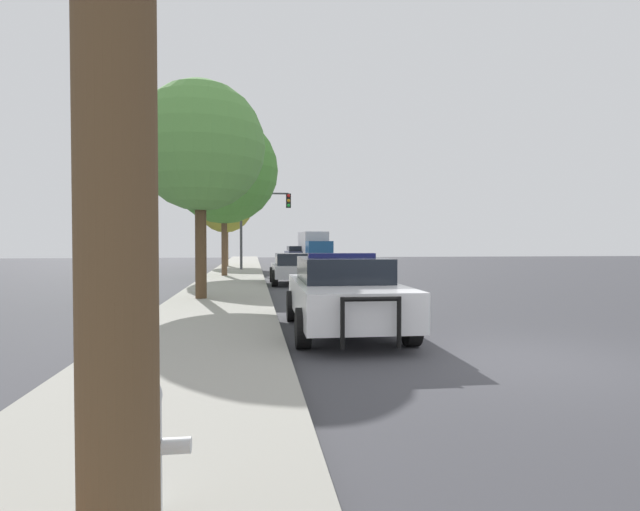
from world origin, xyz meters
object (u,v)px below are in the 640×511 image
(box_truck, at_px, (314,246))
(tree_sidewalk_far, at_px, (225,206))
(police_car, at_px, (343,292))
(car_background_distant, at_px, (296,253))
(tree_sidewalk_mid, at_px, (224,170))
(traffic_light, at_px, (261,214))
(fire_hydrant, at_px, (140,441))
(tree_sidewalk_near, at_px, (200,147))
(car_background_midblock, at_px, (293,268))

(box_truck, distance_m, tree_sidewalk_far, 14.13)
(police_car, bearing_deg, car_background_distant, -92.48)
(box_truck, relative_size, tree_sidewalk_mid, 0.87)
(police_car, distance_m, traffic_light, 22.02)
(police_car, bearing_deg, traffic_light, -85.67)
(fire_hydrant, xyz_separation_m, tree_sidewalk_mid, (-0.76, 22.68, 4.91))
(police_car, relative_size, tree_sidewalk_near, 0.77)
(traffic_light, relative_size, tree_sidewalk_near, 0.76)
(tree_sidewalk_near, bearing_deg, fire_hydrant, -85.93)
(car_background_distant, bearing_deg, box_truck, -47.80)
(traffic_light, distance_m, car_background_distant, 18.59)
(box_truck, relative_size, tree_sidewalk_near, 1.09)
(tree_sidewalk_far, bearing_deg, car_background_distant, 64.57)
(tree_sidewalk_far, bearing_deg, car_background_midblock, -76.25)
(police_car, height_order, traffic_light, traffic_light)
(fire_hydrant, distance_m, car_background_midblock, 18.59)
(fire_hydrant, distance_m, car_background_distant, 46.83)
(car_background_distant, bearing_deg, tree_sidewalk_far, -118.06)
(police_car, distance_m, tree_sidewalk_mid, 16.91)
(tree_sidewalk_near, relative_size, tree_sidewalk_mid, 0.80)
(police_car, xyz_separation_m, car_background_midblock, (-0.07, 11.66, -0.08))
(car_background_distant, bearing_deg, tree_sidewalk_near, -102.14)
(police_car, relative_size, traffic_light, 1.01)
(box_truck, bearing_deg, fire_hydrant, 78.78)
(tree_sidewalk_near, bearing_deg, box_truck, 77.24)
(tree_sidewalk_far, bearing_deg, police_car, -81.99)
(fire_hydrant, bearing_deg, tree_sidewalk_far, 92.20)
(fire_hydrant, bearing_deg, tree_sidewalk_near, 94.07)
(traffic_light, relative_size, tree_sidewalk_far, 0.78)
(fire_hydrant, bearing_deg, car_background_midblock, 82.55)
(police_car, height_order, car_background_midblock, police_car)
(car_background_midblock, height_order, tree_sidewalk_far, tree_sidewalk_far)
(traffic_light, xyz_separation_m, tree_sidewalk_far, (-2.51, 4.97, 0.88))
(car_background_distant, bearing_deg, police_car, -96.13)
(box_truck, height_order, tree_sidewalk_far, tree_sidewalk_far)
(box_truck, bearing_deg, tree_sidewalk_far, 52.45)
(fire_hydrant, height_order, traffic_light, traffic_light)
(box_truck, relative_size, tree_sidewalk_far, 1.11)
(police_car, relative_size, car_background_midblock, 1.25)
(fire_hydrant, relative_size, tree_sidewalk_near, 0.13)
(car_background_midblock, relative_size, tree_sidewalk_near, 0.62)
(traffic_light, distance_m, car_background_midblock, 10.61)
(tree_sidewalk_near, bearing_deg, car_background_midblock, 62.63)
(box_truck, bearing_deg, traffic_light, 68.96)
(fire_hydrant, distance_m, traffic_light, 28.76)
(police_car, distance_m, fire_hydrant, 7.21)
(tree_sidewalk_mid, bearing_deg, tree_sidewalk_far, 92.77)
(police_car, distance_m, tree_sidewalk_near, 7.39)
(tree_sidewalk_near, distance_m, tree_sidewalk_far, 21.44)
(traffic_light, distance_m, tree_sidewalk_far, 5.63)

